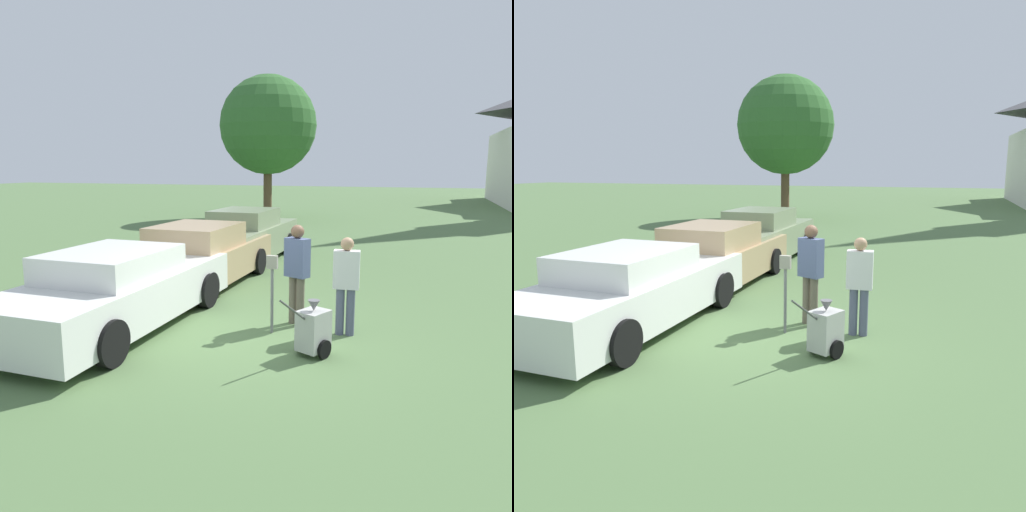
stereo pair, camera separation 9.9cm
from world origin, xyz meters
TOP-DOWN VIEW (x-y plane):
  - ground_plane at (0.00, 0.00)m, footprint 120.00×120.00m
  - parked_car_white at (-2.47, -0.24)m, footprint 2.11×5.14m
  - parked_car_tan at (-2.47, 3.07)m, footprint 2.11×5.01m
  - parked_car_sage at (-2.47, 6.36)m, footprint 1.99×4.92m
  - parking_meter at (0.14, 0.29)m, footprint 0.18×0.09m
  - person_worker at (0.42, 0.88)m, footprint 0.47×0.37m
  - person_supervisor at (1.32, 0.58)m, footprint 0.44×0.25m
  - equipment_cart at (1.01, -0.49)m, footprint 0.61×0.98m
  - shade_tree at (-5.32, 17.72)m, footprint 4.99×4.99m

SIDE VIEW (x-z plane):
  - ground_plane at x=0.00m, z-range 0.00..0.00m
  - equipment_cart at x=1.01m, z-range -0.11..0.89m
  - parked_car_white at x=-2.47m, z-range -0.03..1.35m
  - parked_car_tan at x=-2.47m, z-range -0.05..1.39m
  - parked_car_sage at x=-2.47m, z-range -0.05..1.47m
  - parking_meter at x=0.14m, z-range 0.26..1.59m
  - person_supervisor at x=1.32m, z-range 0.11..1.75m
  - person_worker at x=0.42m, z-range 0.13..1.90m
  - shade_tree at x=-5.32m, z-range 1.14..8.45m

